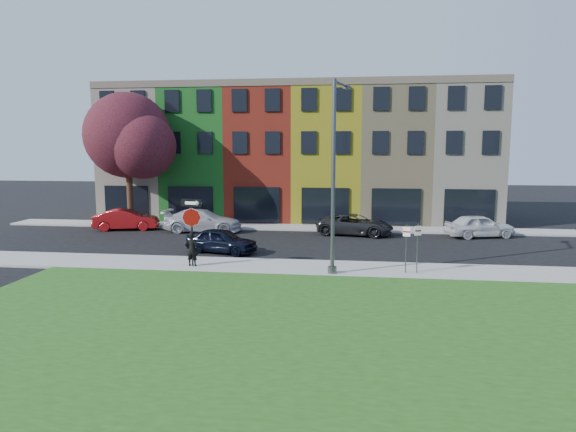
# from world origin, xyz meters

# --- Properties ---
(ground) EXTENTS (120.00, 120.00, 0.00)m
(ground) POSITION_xyz_m (0.00, 0.00, 0.00)
(ground) COLOR black
(ground) RESTS_ON ground
(sidewalk_near) EXTENTS (40.00, 3.00, 0.12)m
(sidewalk_near) POSITION_xyz_m (2.00, 3.00, 0.06)
(sidewalk_near) COLOR gray
(sidewalk_near) RESTS_ON ground
(sidewalk_far) EXTENTS (40.00, 2.40, 0.12)m
(sidewalk_far) POSITION_xyz_m (-3.00, 15.00, 0.06)
(sidewalk_far) COLOR gray
(sidewalk_far) RESTS_ON ground
(grass_park) EXTENTS (40.00, 16.00, 0.10)m
(grass_park) POSITION_xyz_m (8.00, -6.00, 0.05)
(grass_park) COLOR #224D16
(grass_park) RESTS_ON ground
(rowhouse_block) EXTENTS (30.00, 10.12, 10.00)m
(rowhouse_block) POSITION_xyz_m (-2.50, 21.18, 4.99)
(rowhouse_block) COLOR beige
(rowhouse_block) RESTS_ON ground
(stop_sign) EXTENTS (1.03, 0.26, 3.17)m
(stop_sign) POSITION_xyz_m (-5.47, 2.42, 2.38)
(stop_sign) COLOR black
(stop_sign) RESTS_ON sidewalk_near
(man) EXTENTS (0.62, 0.43, 1.62)m
(man) POSITION_xyz_m (-5.50, 2.48, 0.93)
(man) COLOR black
(man) RESTS_ON sidewalk_near
(sedan_near) EXTENTS (3.59, 4.72, 1.33)m
(sedan_near) POSITION_xyz_m (-5.03, 6.15, 0.67)
(sedan_near) COLOR black
(sedan_near) RESTS_ON ground
(parked_car_red) EXTENTS (3.60, 5.08, 1.43)m
(parked_car_red) POSITION_xyz_m (-13.54, 12.83, 0.72)
(parked_car_red) COLOR maroon
(parked_car_red) RESTS_ON ground
(parked_car_silver) EXTENTS (2.73, 5.46, 1.51)m
(parked_car_silver) POSITION_xyz_m (-8.06, 12.70, 0.76)
(parked_car_silver) COLOR #B8B7BC
(parked_car_silver) RESTS_ON ground
(parked_car_dark) EXTENTS (3.93, 5.69, 1.37)m
(parked_car_dark) POSITION_xyz_m (2.14, 12.79, 0.68)
(parked_car_dark) COLOR black
(parked_car_dark) RESTS_ON ground
(parked_car_white) EXTENTS (4.00, 5.21, 1.46)m
(parked_car_white) POSITION_xyz_m (9.98, 12.91, 0.73)
(parked_car_white) COLOR silver
(parked_car_white) RESTS_ON ground
(street_lamp) EXTENTS (0.88, 2.54, 8.47)m
(street_lamp) POSITION_xyz_m (1.19, 2.10, 4.39)
(street_lamp) COLOR #4A4C4F
(street_lamp) RESTS_ON sidewalk_near
(parking_sign_a) EXTENTS (0.31, 0.12, 2.17)m
(parking_sign_a) POSITION_xyz_m (4.39, 2.35, 1.48)
(parking_sign_a) COLOR #4A4C4F
(parking_sign_a) RESTS_ON sidewalk_near
(parking_sign_b) EXTENTS (0.30, 0.16, 2.22)m
(parking_sign_b) POSITION_xyz_m (4.89, 2.43, 1.50)
(parking_sign_b) COLOR #4A4C4F
(parking_sign_b) RESTS_ON sidewalk_near
(tree_purple) EXTENTS (7.19, 6.29, 9.38)m
(tree_purple) POSITION_xyz_m (-13.70, 14.26, 6.35)
(tree_purple) COLOR black
(tree_purple) RESTS_ON sidewalk_far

